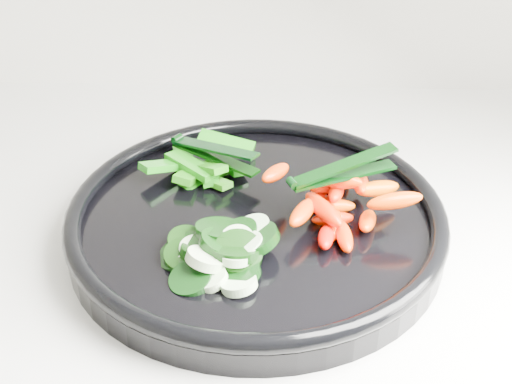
{
  "coord_description": "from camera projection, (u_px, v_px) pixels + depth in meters",
  "views": [
    {
      "loc": [
        -0.31,
        1.07,
        1.36
      ],
      "look_at": [
        -0.33,
        1.64,
        0.99
      ],
      "focal_mm": 50.0,
      "sensor_mm": 36.0,
      "label": 1
    }
  ],
  "objects": [
    {
      "name": "cucumber_pile",
      "position": [
        217.0,
        250.0,
        0.65
      ],
      "size": [
        0.12,
        0.11,
        0.04
      ],
      "color": "black",
      "rests_on": "veggie_tray"
    },
    {
      "name": "tong_pepper",
      "position": [
        212.0,
        152.0,
        0.76
      ],
      "size": [
        0.1,
        0.08,
        0.02
      ],
      "color": "black",
      "rests_on": "pepper_pile"
    },
    {
      "name": "carrot_pile",
      "position": [
        337.0,
        199.0,
        0.7
      ],
      "size": [
        0.16,
        0.16,
        0.05
      ],
      "color": "#EA3300",
      "rests_on": "veggie_tray"
    },
    {
      "name": "pepper_pile",
      "position": [
        202.0,
        166.0,
        0.77
      ],
      "size": [
        0.12,
        0.1,
        0.04
      ],
      "color": "#1A750B",
      "rests_on": "veggie_tray"
    },
    {
      "name": "tong_carrot",
      "position": [
        341.0,
        171.0,
        0.68
      ],
      "size": [
        0.11,
        0.06,
        0.02
      ],
      "color": "black",
      "rests_on": "carrot_pile"
    },
    {
      "name": "veggie_tray",
      "position": [
        256.0,
        221.0,
        0.71
      ],
      "size": [
        0.4,
        0.4,
        0.04
      ],
      "color": "black",
      "rests_on": "counter"
    }
  ]
}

